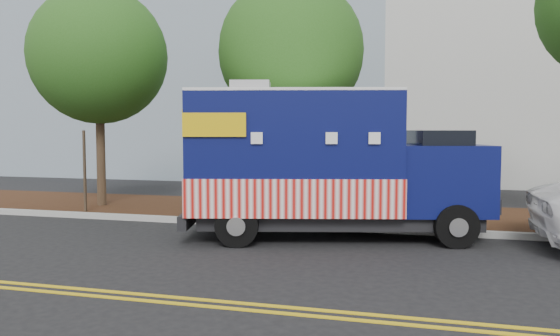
# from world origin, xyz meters

# --- Properties ---
(ground) EXTENTS (120.00, 120.00, 0.00)m
(ground) POSITION_xyz_m (0.00, 0.00, 0.00)
(ground) COLOR black
(ground) RESTS_ON ground
(curb) EXTENTS (120.00, 0.18, 0.15)m
(curb) POSITION_xyz_m (0.00, 1.40, 0.07)
(curb) COLOR #9E9E99
(curb) RESTS_ON ground
(mulch_strip) EXTENTS (120.00, 4.00, 0.15)m
(mulch_strip) POSITION_xyz_m (0.00, 3.50, 0.07)
(mulch_strip) COLOR black
(mulch_strip) RESTS_ON ground
(centerline_near) EXTENTS (120.00, 0.10, 0.01)m
(centerline_near) POSITION_xyz_m (0.00, -4.45, 0.01)
(centerline_near) COLOR gold
(centerline_near) RESTS_ON ground
(centerline_far) EXTENTS (120.00, 0.10, 0.01)m
(centerline_far) POSITION_xyz_m (0.00, -4.70, 0.01)
(centerline_far) COLOR gold
(centerline_far) RESTS_ON ground
(tree_a) EXTENTS (4.03, 4.03, 6.62)m
(tree_a) POSITION_xyz_m (-5.64, 2.85, 4.59)
(tree_a) COLOR #38281C
(tree_a) RESTS_ON ground
(tree_b) EXTENTS (4.01, 4.01, 6.57)m
(tree_b) POSITION_xyz_m (0.13, 3.28, 4.56)
(tree_b) COLOR #38281C
(tree_b) RESTS_ON ground
(sign_post) EXTENTS (0.06, 0.06, 2.40)m
(sign_post) POSITION_xyz_m (-5.32, 1.59, 1.20)
(sign_post) COLOR #473828
(sign_post) RESTS_ON ground
(food_truck) EXTENTS (6.99, 3.92, 3.49)m
(food_truck) POSITION_xyz_m (1.50, 0.51, 1.58)
(food_truck) COLOR black
(food_truck) RESTS_ON ground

